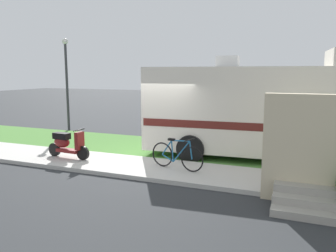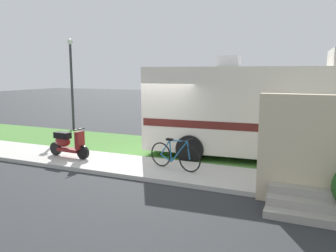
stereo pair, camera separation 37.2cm
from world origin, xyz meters
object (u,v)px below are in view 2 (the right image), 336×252
Objects in this scene: pickup_truck_near at (247,115)px; bottle_green at (323,190)px; scooter at (67,143)px; bicycle at (175,156)px; street_lamp_post at (71,76)px; motorhome_rv at (265,109)px; bottle_spare at (331,181)px.

pickup_truck_near is 8.01m from bottle_green.
bicycle is (3.75, 0.10, -0.06)m from scooter.
bottle_green is at bearing -24.91° from street_lamp_post.
motorhome_rv is 3.33m from bottle_spare.
pickup_truck_near is at bearing 107.75° from motorhome_rv.
street_lamp_post reaches higher than bottle_green.
scooter is 7.79m from bottle_spare.
street_lamp_post is (-3.74, 4.86, 2.11)m from scooter.
bottle_green is 0.91× the size of bottle_spare.
bottle_spare is at bearing 3.38° from bicycle.
bottle_green is (3.16, -7.33, -0.72)m from pickup_truck_near.
motorhome_rv is at bearing -13.15° from street_lamp_post.
motorhome_rv is at bearing 50.50° from bicycle.
bottle_spare is (1.95, -2.28, -1.44)m from motorhome_rv.
motorhome_rv is 6.49m from scooter.
pickup_truck_near is 7.40m from bottle_spare.
scooter reaches higher than bicycle.
street_lamp_post reaches higher than pickup_truck_near.
street_lamp_post is (-11.52, 4.52, 2.46)m from bottle_spare.
bottle_green is 0.77m from bottle_spare.
bottle_green is at bearing -3.09° from scooter.
bicycle is at bearing 172.41° from bottle_green.
street_lamp_post is at bearing 158.57° from bottle_spare.
street_lamp_post reaches higher than bicycle.
pickup_truck_near is at bearing 14.08° from street_lamp_post.
bottle_spare is at bearing -21.43° from street_lamp_post.
scooter is at bearing 176.91° from bottle_green.
bottle_spare is (0.16, 0.75, 0.01)m from bottle_green.
street_lamp_post reaches higher than bottle_spare.
bottle_green is at bearing -7.59° from bicycle.
bottle_spare is (3.32, -6.58, -0.71)m from pickup_truck_near.
bicycle is 3.91m from bottle_green.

